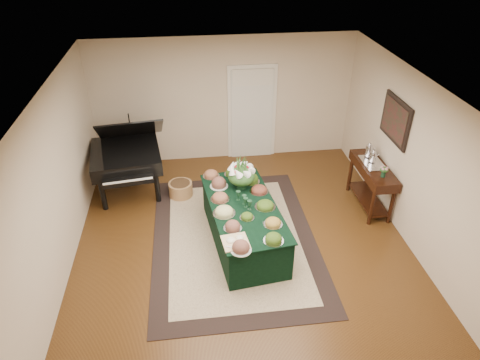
{
  "coord_description": "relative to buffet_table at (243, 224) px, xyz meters",
  "views": [
    {
      "loc": [
        -0.74,
        -5.51,
        4.78
      ],
      "look_at": [
        0.0,
        0.3,
        1.05
      ],
      "focal_mm": 32.0,
      "sensor_mm": 36.0,
      "label": 1
    }
  ],
  "objects": [
    {
      "name": "mahogany_sideboard",
      "position": [
        2.47,
        0.74,
        0.3
      ],
      "size": [
        0.45,
        1.31,
        0.87
      ],
      "color": "black",
      "rests_on": "ground"
    },
    {
      "name": "buffet_table",
      "position": [
        0.0,
        0.0,
        0.0
      ],
      "size": [
        1.3,
        2.31,
        0.74
      ],
      "color": "black",
      "rests_on": "ground"
    },
    {
      "name": "wicker_basket",
      "position": [
        -1.04,
        1.51,
        -0.23
      ],
      "size": [
        0.46,
        0.46,
        0.29
      ],
      "primitive_type": "cylinder",
      "color": "olive",
      "rests_on": "ground"
    },
    {
      "name": "cutting_board",
      "position": [
        -0.24,
        -0.86,
        0.4
      ],
      "size": [
        0.41,
        0.41,
        0.1
      ],
      "color": "tan",
      "rests_on": "buffet_table"
    },
    {
      "name": "green_goblets",
      "position": [
        0.01,
        0.01,
        0.45
      ],
      "size": [
        0.22,
        0.36,
        0.18
      ],
      "color": "#153620",
      "rests_on": "buffet_table"
    },
    {
      "name": "kitchen_doorway",
      "position": [
        0.58,
        2.95,
        0.65
      ],
      "size": [
        1.05,
        0.07,
        2.1
      ],
      "color": "silver",
      "rests_on": "ground"
    },
    {
      "name": "wall_painting",
      "position": [
        2.69,
        0.74,
        1.38
      ],
      "size": [
        0.05,
        0.95,
        0.75
      ],
      "color": "black",
      "rests_on": "ground"
    },
    {
      "name": "area_rug",
      "position": [
        -0.15,
        0.08,
        -0.36
      ],
      "size": [
        2.73,
        3.83,
        0.01
      ],
      "color": "black",
      "rests_on": "ground"
    },
    {
      "name": "floral_centerpiece",
      "position": [
        0.04,
        0.55,
        0.65
      ],
      "size": [
        0.48,
        0.48,
        0.48
      ],
      "color": "#153620",
      "rests_on": "buffet_table"
    },
    {
      "name": "ground",
      "position": [
        -0.02,
        -0.01,
        -0.37
      ],
      "size": [
        6.0,
        6.0,
        0.0
      ],
      "primitive_type": "plane",
      "color": "black",
      "rests_on": "ground"
    },
    {
      "name": "grand_piano",
      "position": [
        -2.01,
        1.83,
        0.42
      ],
      "size": [
        1.51,
        1.68,
        1.6
      ],
      "color": "black",
      "rests_on": "ground"
    },
    {
      "name": "tea_service",
      "position": [
        2.47,
        0.93,
        0.62
      ],
      "size": [
        0.34,
        0.58,
        0.3
      ],
      "color": "silver",
      "rests_on": "mahogany_sideboard"
    },
    {
      "name": "food_platters",
      "position": [
        -0.04,
        0.1,
        0.41
      ],
      "size": [
        1.13,
        2.4,
        0.14
      ],
      "color": "silver",
      "rests_on": "buffet_table"
    },
    {
      "name": "pink_bouquet",
      "position": [
        2.47,
        0.36,
        0.63
      ],
      "size": [
        0.16,
        0.16,
        0.21
      ],
      "color": "#153620",
      "rests_on": "mahogany_sideboard"
    }
  ]
}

